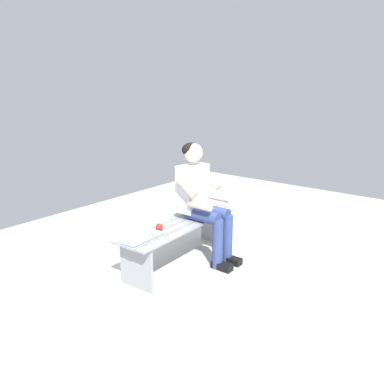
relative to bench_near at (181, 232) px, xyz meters
name	(u,v)px	position (x,y,z in m)	size (l,w,h in m)	color
ground_plane	(194,354)	(1.05, 1.00, -0.36)	(10.00, 7.00, 0.04)	#B2B2AD
bench_near	(181,232)	(0.00, 0.00, 0.00)	(1.60, 0.50, 0.46)	gray
person_seated	(202,197)	(-0.22, 0.10, 0.35)	(0.50, 0.69, 1.26)	silver
apple	(159,227)	(0.33, 0.00, 0.15)	(0.07, 0.07, 0.07)	red
book_open	(143,238)	(0.57, 0.03, 0.12)	(0.42, 0.17, 0.02)	white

